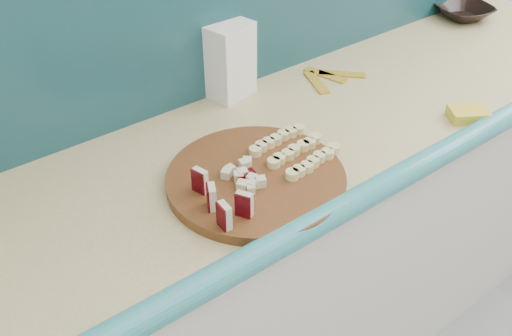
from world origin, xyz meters
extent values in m
cube|color=silver|center=(0.10, 1.50, 0.44)|extent=(2.20, 0.60, 0.88)
cube|color=tan|center=(0.10, 1.50, 0.90)|extent=(2.20, 0.60, 0.03)
cube|color=teal|center=(0.10, 1.20, 0.90)|extent=(2.20, 0.06, 0.03)
cylinder|color=#4E2E10|center=(-0.25, 1.38, 0.92)|extent=(0.44, 0.44, 0.03)
cube|color=beige|center=(-0.40, 1.29, 0.96)|extent=(0.02, 0.04, 0.06)
cube|color=#40040A|center=(-0.41, 1.29, 0.96)|extent=(0.01, 0.03, 0.06)
cube|color=beige|center=(-0.38, 1.35, 0.96)|extent=(0.02, 0.04, 0.06)
cube|color=#40040A|center=(-0.39, 1.35, 0.96)|extent=(0.01, 0.03, 0.06)
cube|color=beige|center=(-0.37, 1.41, 0.96)|extent=(0.02, 0.04, 0.06)
cube|color=#40040A|center=(-0.38, 1.41, 0.96)|extent=(0.01, 0.03, 0.06)
cube|color=beige|center=(-0.34, 1.29, 0.96)|extent=(0.02, 0.04, 0.06)
cube|color=#40040A|center=(-0.35, 1.29, 0.96)|extent=(0.01, 0.03, 0.06)
cube|color=beige|center=(-0.26, 1.38, 0.95)|extent=(0.02, 0.02, 0.02)
cube|color=beige|center=(-0.26, 1.39, 0.95)|extent=(0.02, 0.02, 0.02)
cube|color=#40040A|center=(-0.26, 1.40, 0.95)|extent=(0.02, 0.02, 0.02)
cube|color=beige|center=(-0.27, 1.39, 0.95)|extent=(0.02, 0.02, 0.02)
cube|color=beige|center=(-0.27, 1.40, 0.95)|extent=(0.02, 0.02, 0.02)
cube|color=beige|center=(-0.29, 1.40, 0.95)|extent=(0.02, 0.02, 0.02)
cube|color=beige|center=(-0.28, 1.39, 0.95)|extent=(0.02, 0.02, 0.02)
cube|color=beige|center=(-0.29, 1.38, 0.95)|extent=(0.02, 0.02, 0.02)
cube|color=#40040A|center=(-0.30, 1.37, 0.95)|extent=(0.02, 0.02, 0.02)
cube|color=beige|center=(-0.28, 1.37, 0.95)|extent=(0.02, 0.02, 0.02)
cube|color=beige|center=(-0.28, 1.36, 0.95)|extent=(0.02, 0.02, 0.02)
cube|color=beige|center=(-0.27, 1.37, 0.95)|extent=(0.02, 0.02, 0.02)
cube|color=beige|center=(-0.26, 1.36, 0.95)|extent=(0.02, 0.02, 0.02)
cube|color=beige|center=(-0.25, 1.36, 0.95)|extent=(0.02, 0.02, 0.02)
cube|color=#40040A|center=(-0.26, 1.38, 0.95)|extent=(0.02, 0.02, 0.02)
cylinder|color=#DDD387|center=(-0.19, 1.33, 0.94)|extent=(0.03, 0.03, 0.02)
cylinder|color=#DDD387|center=(-0.17, 1.33, 0.94)|extent=(0.03, 0.03, 0.02)
cylinder|color=#DDD387|center=(-0.14, 1.33, 0.94)|extent=(0.03, 0.03, 0.02)
cylinder|color=#DDD387|center=(-0.12, 1.33, 0.94)|extent=(0.03, 0.03, 0.02)
cylinder|color=#DDD387|center=(-0.09, 1.33, 0.94)|extent=(0.03, 0.03, 0.02)
cylinder|color=#DDD387|center=(-0.07, 1.34, 0.94)|extent=(0.03, 0.03, 0.02)
cylinder|color=#DDD387|center=(-0.04, 1.34, 0.94)|extent=(0.03, 0.03, 0.02)
cylinder|color=#DDD387|center=(-0.20, 1.39, 0.94)|extent=(0.03, 0.03, 0.02)
cylinder|color=#DDD387|center=(-0.17, 1.39, 0.94)|extent=(0.03, 0.03, 0.02)
cylinder|color=#DDD387|center=(-0.15, 1.39, 0.94)|extent=(0.03, 0.03, 0.02)
cylinder|color=#DDD387|center=(-0.12, 1.39, 0.94)|extent=(0.03, 0.03, 0.02)
cylinder|color=#DDD387|center=(-0.10, 1.39, 0.94)|extent=(0.03, 0.03, 0.02)
cylinder|color=#DDD387|center=(-0.07, 1.40, 0.94)|extent=(0.03, 0.03, 0.02)
cylinder|color=#DDD387|center=(-0.05, 1.40, 0.94)|extent=(0.03, 0.03, 0.02)
cylinder|color=#DDD387|center=(-0.20, 1.45, 0.94)|extent=(0.03, 0.03, 0.02)
cylinder|color=#DDD387|center=(-0.18, 1.45, 0.94)|extent=(0.03, 0.03, 0.02)
cylinder|color=#DDD387|center=(-0.15, 1.45, 0.94)|extent=(0.03, 0.03, 0.02)
cylinder|color=#DDD387|center=(-0.13, 1.45, 0.94)|extent=(0.03, 0.03, 0.02)
cylinder|color=#DDD387|center=(-0.10, 1.46, 0.94)|extent=(0.03, 0.03, 0.02)
cylinder|color=#DDD387|center=(-0.08, 1.46, 0.94)|extent=(0.03, 0.03, 0.02)
cylinder|color=#DDD387|center=(-0.06, 1.46, 0.94)|extent=(0.03, 0.03, 0.02)
imported|color=black|center=(0.94, 1.69, 0.93)|extent=(0.23, 0.23, 0.05)
cube|color=white|center=(-0.05, 1.75, 1.02)|extent=(0.14, 0.11, 0.21)
cube|color=yellow|center=(0.37, 1.26, 0.92)|extent=(0.12, 0.11, 0.03)
cube|color=gold|center=(0.18, 1.65, 0.91)|extent=(0.08, 0.14, 0.01)
cube|color=gold|center=(0.24, 1.67, 0.91)|extent=(0.07, 0.14, 0.01)
cube|color=gold|center=(0.28, 1.64, 0.91)|extent=(0.12, 0.12, 0.01)
camera|label=1|loc=(-0.86, 0.58, 1.72)|focal=40.00mm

